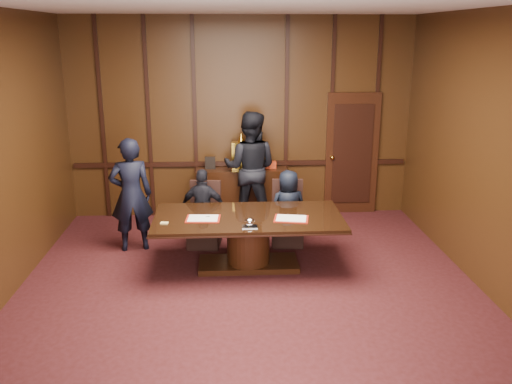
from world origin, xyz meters
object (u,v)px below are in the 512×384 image
sideboard (242,191)px  signatory_left (203,209)px  witness_left (131,195)px  witness_right (250,168)px  conference_table (248,233)px  signatory_right (288,208)px

sideboard → signatory_left: bearing=-114.8°
sideboard → witness_left: (-1.70, -1.39, 0.38)m
sideboard → signatory_left: size_ratio=1.30×
witness_right → sideboard: bearing=-47.1°
conference_table → witness_right: bearing=86.5°
witness_right → signatory_right: bearing=129.6°
signatory_right → witness_right: size_ratio=0.62×
conference_table → signatory_right: (0.65, 0.80, 0.09)m
signatory_left → witness_right: size_ratio=0.63×
signatory_right → witness_right: witness_right is taller
signatory_left → witness_left: size_ratio=0.71×
witness_left → witness_right: (1.84, 1.14, 0.11)m
conference_table → signatory_left: bearing=129.1°
signatory_left → witness_right: (0.77, 1.11, 0.36)m
signatory_right → witness_right: 1.29m
conference_table → signatory_left: (-0.65, 0.80, 0.11)m
signatory_left → witness_left: bearing=11.7°
sideboard → witness_right: 0.57m
signatory_left → conference_table: bearing=139.1°
witness_left → signatory_left: bearing=169.9°
witness_left → signatory_right: bearing=168.9°
signatory_left → witness_left: (-1.07, -0.03, 0.25)m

